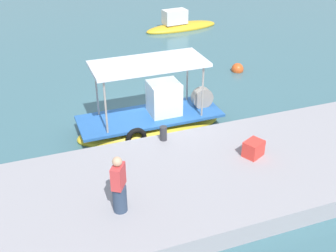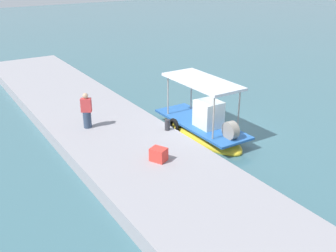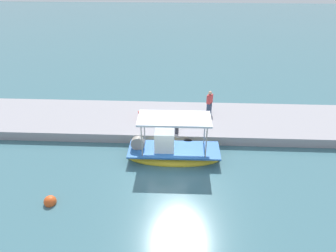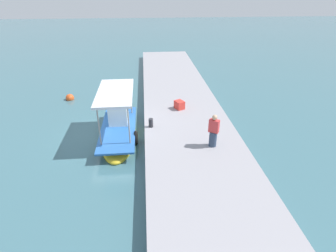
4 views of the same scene
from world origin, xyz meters
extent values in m
plane|color=#3D6873|center=(0.00, 0.00, 0.00)|extent=(120.00, 120.00, 0.00)
cube|color=#949198|center=(0.00, -4.39, 0.30)|extent=(36.00, 4.92, 0.61)
ellipsoid|color=gold|center=(-0.39, -0.50, 0.09)|extent=(5.51, 1.88, 0.87)
cube|color=#285FAB|center=(-0.39, -0.50, 0.57)|extent=(5.29, 1.88, 0.10)
cube|color=silver|center=(0.16, -0.49, 1.18)|extent=(1.11, 1.02, 1.31)
cylinder|color=gray|center=(1.36, 0.22, 1.54)|extent=(0.07, 0.07, 2.04)
cylinder|color=gray|center=(1.37, -1.18, 1.54)|extent=(0.07, 0.07, 2.04)
cylinder|color=gray|center=(-2.15, 0.19, 1.54)|extent=(0.07, 0.07, 2.04)
cylinder|color=gray|center=(-2.14, -1.21, 1.54)|extent=(0.07, 0.07, 2.04)
cube|color=silver|center=(-0.39, -0.50, 2.62)|extent=(4.03, 1.83, 0.12)
torus|color=black|center=(-1.21, -1.46, 0.37)|extent=(0.74, 0.19, 0.74)
cylinder|color=gray|center=(1.70, -0.48, 0.97)|extent=(0.80, 0.36, 0.80)
cylinder|color=#2F3F57|center=(-2.71, -5.19, 0.99)|extent=(0.50, 0.50, 0.76)
cube|color=#D13C3D|center=(-2.71, -5.19, 1.68)|extent=(0.46, 0.53, 0.63)
sphere|color=tan|center=(-2.71, -5.19, 2.12)|extent=(0.25, 0.25, 0.25)
cylinder|color=#2D2D33|center=(-0.50, -2.28, 0.85)|extent=(0.24, 0.24, 0.49)
cube|color=red|center=(1.80, -4.14, 0.86)|extent=(0.74, 0.68, 0.51)
sphere|color=#DD5320|center=(5.47, 3.52, 0.12)|extent=(0.60, 0.60, 0.60)
camera|label=1|loc=(-4.39, -13.35, 7.79)|focal=44.21mm
camera|label=2|loc=(13.46, -11.12, 7.77)|focal=42.77mm
camera|label=3|loc=(-0.73, 14.34, 10.73)|focal=33.10mm
camera|label=4|loc=(-13.64, -2.09, 7.55)|focal=28.88mm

